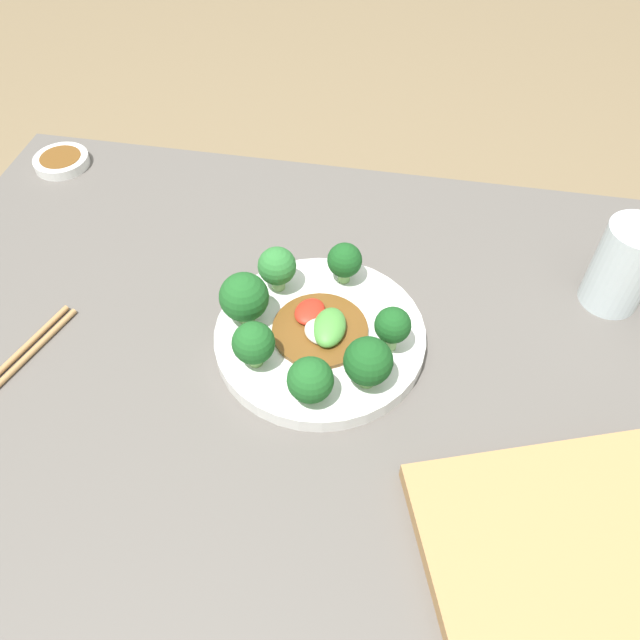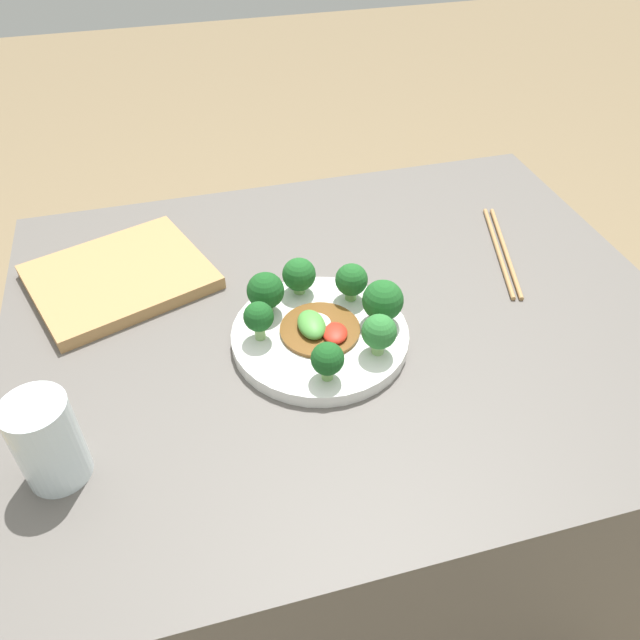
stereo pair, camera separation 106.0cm
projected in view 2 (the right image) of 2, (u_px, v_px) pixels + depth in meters
ground_plane at (335, 556)px, 1.38m from camera, size 8.00×8.00×0.00m
table at (338, 459)px, 1.15m from camera, size 0.97×0.78×0.71m
plate at (320, 336)px, 0.86m from camera, size 0.24×0.24×0.02m
broccoli_north at (327, 359)px, 0.77m from camera, size 0.04×0.04×0.05m
broccoli_south at (299, 275)px, 0.90m from camera, size 0.05×0.05×0.06m
broccoli_northwest at (379, 332)px, 0.80m from camera, size 0.05×0.05×0.06m
broccoli_east at (259, 318)px, 0.82m from camera, size 0.04×0.04×0.06m
broccoli_southeast at (266, 291)px, 0.86m from camera, size 0.05×0.05×0.06m
broccoli_southwest at (351, 280)px, 0.88m from camera, size 0.05×0.05×0.06m
broccoli_west at (383, 301)px, 0.84m from camera, size 0.06×0.06×0.07m
stirfry_center at (319, 327)px, 0.85m from camera, size 0.11×0.11×0.02m
drinking_glass at (47, 441)px, 0.67m from camera, size 0.07×0.07×0.11m
chopsticks at (502, 251)px, 1.02m from camera, size 0.09×0.24×0.01m
cutting_board at (120, 277)px, 0.96m from camera, size 0.31×0.29×0.02m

